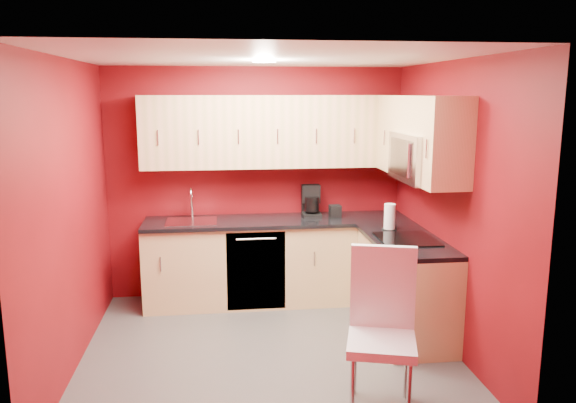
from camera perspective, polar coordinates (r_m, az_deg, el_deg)
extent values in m
plane|color=#444240|center=(5.10, -1.94, -14.86)|extent=(3.20, 3.20, 0.00)
plane|color=white|center=(4.60, -2.14, 14.42)|extent=(3.20, 3.20, 0.00)
plane|color=maroon|center=(6.17, -3.24, 1.87)|extent=(3.20, 0.00, 3.20)
plane|color=maroon|center=(3.25, 0.26, -6.44)|extent=(3.20, 0.00, 3.20)
plane|color=maroon|center=(4.83, -21.30, -1.40)|extent=(0.00, 3.00, 3.00)
plane|color=maroon|center=(5.08, 16.24, -0.50)|extent=(0.00, 3.00, 3.00)
cube|color=#D6BD7A|center=(6.07, -1.07, -6.15)|extent=(2.80, 0.60, 0.87)
cube|color=#D6BD7A|center=(5.42, 11.78, -8.54)|extent=(0.60, 1.30, 0.87)
cube|color=black|center=(5.94, -1.07, -1.99)|extent=(2.80, 0.63, 0.04)
cube|color=black|center=(5.26, 11.87, -3.93)|extent=(0.63, 1.27, 0.04)
cube|color=#E1B07F|center=(5.94, -1.24, 7.13)|extent=(2.80, 0.35, 0.75)
cube|color=#E1B07F|center=(5.75, 11.55, 6.78)|extent=(0.35, 0.57, 0.75)
cube|color=#E1B07F|center=(4.67, 16.02, 5.67)|extent=(0.35, 0.22, 0.75)
cube|color=#E1B07F|center=(5.11, 14.01, 8.55)|extent=(0.35, 0.76, 0.33)
cube|color=silver|center=(5.13, 13.55, 4.37)|extent=(0.40, 0.76, 0.42)
cube|color=black|center=(5.07, 11.53, 4.38)|extent=(0.02, 0.62, 0.33)
cylinder|color=silver|center=(4.85, 12.16, 4.06)|extent=(0.02, 0.02, 0.29)
cube|color=black|center=(5.23, 11.95, -3.77)|extent=(0.50, 0.55, 0.01)
cube|color=silver|center=(5.91, -9.78, -2.07)|extent=(0.52, 0.42, 0.02)
cylinder|color=silver|center=(6.08, -9.74, -0.41)|extent=(0.02, 0.02, 0.26)
torus|color=silver|center=(5.99, -9.81, 0.68)|extent=(0.02, 0.16, 0.16)
cylinder|color=silver|center=(5.93, -9.82, -0.01)|extent=(0.02, 0.02, 0.12)
cube|color=black|center=(5.78, -3.26, -7.07)|extent=(0.60, 0.02, 0.82)
cylinder|color=white|center=(4.90, -2.45, 14.03)|extent=(0.20, 0.20, 0.01)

